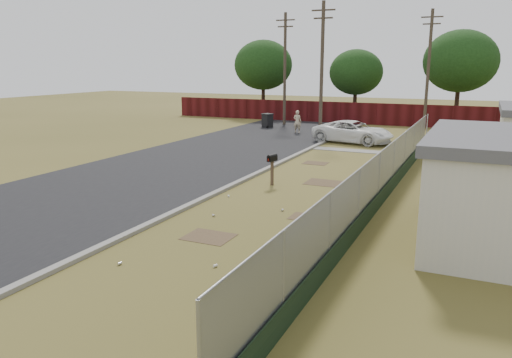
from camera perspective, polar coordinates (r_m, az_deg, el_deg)
The scene contains 12 objects.
ground at distance 18.77m, azimuth 4.34°, elevation -2.30°, with size 120.00×120.00×0.00m, color olive.
street at distance 28.65m, azimuth -2.78°, elevation 3.07°, with size 15.10×60.00×0.12m.
chainlink_fence at distance 18.77m, azimuth 14.45°, elevation -0.17°, with size 0.10×27.06×2.02m.
privacy_fence at distance 43.94m, azimuth 8.37°, elevation 7.57°, with size 30.00×0.12×1.80m, color #480F11.
utility_poles at distance 38.96m, azimuth 10.09°, elevation 12.43°, with size 12.60×8.24×9.00m.
horizon_trees at distance 40.93m, azimuth 17.38°, elevation 11.97°, with size 33.32×31.94×7.78m.
fire_hydrant at distance 9.15m, azimuth -2.40°, elevation -16.53°, with size 0.42×0.41×0.92m.
mailbox at distance 20.68m, azimuth 1.86°, elevation 2.10°, with size 0.30×0.57×1.31m.
pickup_truck at distance 32.73m, azimuth 11.05°, elevation 5.32°, with size 2.35×5.11×1.42m, color white.
pedestrian at distance 36.94m, azimuth 4.75°, elevation 6.55°, with size 0.61×0.40×1.67m, color #C6B391.
trash_bin at distance 40.01m, azimuth 1.31°, elevation 6.71°, with size 0.94×1.01×1.12m.
scattered_litter at distance 16.66m, azimuth 0.15°, elevation -4.11°, with size 3.82×10.79×0.07m.
Camera 1 is at (6.21, -17.02, 4.93)m, focal length 35.00 mm.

